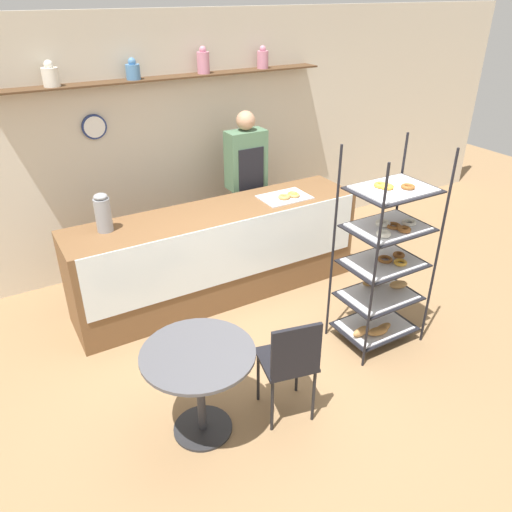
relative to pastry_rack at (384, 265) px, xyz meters
name	(u,v)px	position (x,y,z in m)	size (l,w,h in m)	color
ground_plane	(279,356)	(-0.91, 0.21, -0.78)	(14.00, 14.00, 0.00)	olive
back_wall	(171,143)	(-0.91, 2.49, 0.59)	(10.00, 0.30, 2.70)	beige
display_counter	(218,254)	(-0.91, 1.38, -0.29)	(2.96, 0.67, 0.96)	brown
pastry_rack	(384,265)	(0.00, 0.00, 0.00)	(0.72, 0.54, 1.81)	black
person_worker	(246,183)	(-0.28, 1.92, 0.18)	(0.43, 0.23, 1.75)	#282833
cafe_table	(199,372)	(-1.84, -0.20, -0.23)	(0.79, 0.79, 0.72)	#262628
cafe_chair	(291,359)	(-1.23, -0.42, -0.22)	(0.45, 0.45, 0.90)	black
coffee_carafe	(103,213)	(-1.97, 1.48, 0.36)	(0.14, 0.14, 0.35)	gray
donut_tray_counter	(287,197)	(-0.14, 1.32, 0.20)	(0.50, 0.36, 0.05)	silver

